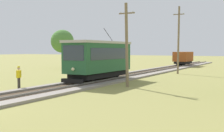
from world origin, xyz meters
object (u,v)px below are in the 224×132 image
Objects in this scene: utility_pole_near_tram at (127,44)px; red_tram at (99,59)px; tree_right_near at (62,41)px; track_worker at (19,76)px; utility_pole_mid at (178,39)px; freight_car at (183,58)px.

red_tram is at bearing 153.58° from utility_pole_near_tram.
utility_pole_near_tram is at bearing -38.74° from tree_right_near.
red_tram is 4.79× the size of track_worker.
red_tram is 4.44m from utility_pole_near_tram.
utility_pole_mid is 21.01m from track_worker.
utility_pole_near_tram reaches higher than freight_car.
tree_right_near is (-19.65, 15.77, 0.89)m from utility_pole_near_tram.
utility_pole_mid is at bearing 90.00° from utility_pole_near_tram.
utility_pole_mid is at bearing -3.81° from tree_right_near.
tree_right_near reaches higher than track_worker.
utility_pole_mid is 19.70m from tree_right_near.
utility_pole_near_tram is 25.21m from tree_right_near.
red_tram is at bearing 45.68° from track_worker.
red_tram is at bearing -89.99° from freight_car.
freight_car is (-0.00, 28.62, -0.64)m from red_tram.
red_tram is 1.01× the size of utility_pole_mid.
tree_right_near is (-19.65, 1.31, 0.06)m from utility_pole_mid.
freight_car is at bearing 63.81° from track_worker.
freight_car reaches higher than track_worker.
utility_pole_near_tram is 8.86m from track_worker.
utility_pole_near_tram is (3.80, -1.89, 1.29)m from red_tram.
utility_pole_near_tram reaches higher than tree_right_near.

